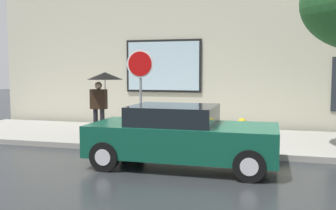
% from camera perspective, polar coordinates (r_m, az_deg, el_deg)
% --- Properties ---
extents(ground_plane, '(60.00, 60.00, 0.00)m').
position_cam_1_polar(ground_plane, '(8.62, 11.01, -9.35)').
color(ground_plane, '#282B2D').
extents(sidewalk, '(20.00, 4.00, 0.15)m').
position_cam_1_polar(sidewalk, '(11.54, 12.14, -5.31)').
color(sidewalk, gray).
rests_on(sidewalk, ground).
extents(building_facade, '(20.00, 0.67, 7.00)m').
position_cam_1_polar(building_facade, '(13.91, 12.92, 10.54)').
color(building_facade, beige).
rests_on(building_facade, ground).
extents(parked_car, '(4.14, 1.88, 1.37)m').
position_cam_1_polar(parked_car, '(8.56, 1.96, -4.67)').
color(parked_car, '#0F4C38').
rests_on(parked_car, ground).
extents(fire_hydrant, '(0.30, 0.44, 0.75)m').
position_cam_1_polar(fire_hydrant, '(10.30, 10.97, -4.05)').
color(fire_hydrant, yellow).
rests_on(fire_hydrant, sidewalk).
extents(pedestrian_with_umbrella, '(1.08, 1.08, 1.95)m').
position_cam_1_polar(pedestrian_with_umbrella, '(11.65, -9.67, 3.02)').
color(pedestrian_with_umbrella, black).
rests_on(pedestrian_with_umbrella, sidewalk).
extents(stop_sign, '(0.76, 0.10, 2.56)m').
position_cam_1_polar(stop_sign, '(10.36, -4.16, 4.09)').
color(stop_sign, gray).
rests_on(stop_sign, sidewalk).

